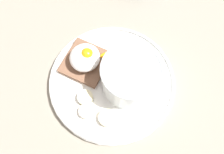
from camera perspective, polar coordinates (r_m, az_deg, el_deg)
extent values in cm
cube|color=gray|center=(52.59, 0.00, -1.69)|extent=(120.00, 120.00, 2.00)
cylinder|color=white|center=(51.19, 0.00, -1.09)|extent=(25.67, 25.67, 1.00)
torus|color=white|center=(50.45, 0.00, -0.75)|extent=(25.47, 25.47, 0.60)
cylinder|color=white|center=(47.63, 4.26, 0.08)|extent=(11.39, 11.39, 6.60)
torus|color=white|center=(44.62, 4.55, 1.73)|extent=(11.59, 11.59, 0.60)
cylinder|color=#B15F81|center=(48.11, 4.22, -0.16)|extent=(9.99, 9.99, 5.15)
ellipsoid|color=#B15F81|center=(45.93, 4.42, 0.98)|extent=(9.49, 9.49, 1.20)
ellipsoid|color=beige|center=(44.79, 5.65, -1.93)|extent=(1.26, 1.39, 0.50)
ellipsoid|color=tan|center=(44.74, 2.85, -1.06)|extent=(2.18, 1.86, 0.79)
ellipsoid|color=beige|center=(46.53, 2.97, 3.54)|extent=(1.45, 1.22, 0.53)
ellipsoid|color=tan|center=(45.59, 4.24, 0.82)|extent=(1.31, 0.99, 0.50)
ellipsoid|color=#D5AE90|center=(45.69, 6.29, 0.78)|extent=(1.57, 1.39, 0.57)
cube|color=brown|center=(51.77, -6.03, 3.49)|extent=(9.20, 9.20, 0.30)
cube|color=#9C6D51|center=(52.13, -5.99, 3.29)|extent=(9.02, 9.02, 1.01)
ellipsoid|color=white|center=(50.12, -6.24, 4.44)|extent=(6.25, 6.12, 3.53)
sphere|color=orange|center=(49.36, -5.74, 5.10)|extent=(2.68, 2.68, 2.68)
ellipsoid|color=orange|center=(51.89, -1.40, 5.09)|extent=(2.59, 2.71, 0.36)
cylinder|color=beige|center=(49.20, -6.15, -4.72)|extent=(4.31, 4.31, 1.13)
cylinder|color=#B9B58E|center=(48.70, -6.21, -4.52)|extent=(0.77, 0.77, 0.13)
cylinder|color=#F7E4C3|center=(48.43, -5.88, -7.84)|extent=(4.13, 4.14, 1.04)
cylinder|color=#C0B298|center=(47.97, -5.94, -7.69)|extent=(0.74, 0.74, 0.14)
cylinder|color=#F6ECBE|center=(47.77, -1.09, -9.32)|extent=(4.11, 4.10, 1.24)
cylinder|color=#C0B894|center=(47.20, -1.11, -9.15)|extent=(0.74, 0.74, 0.13)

